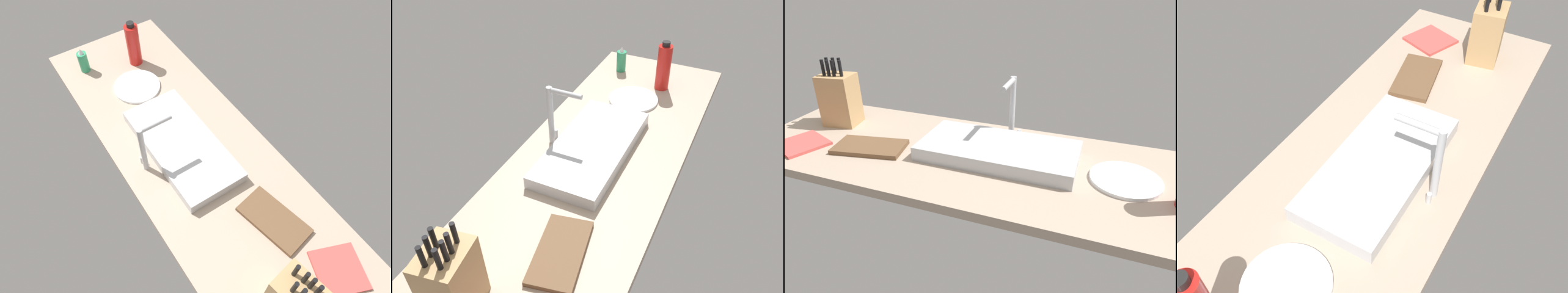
% 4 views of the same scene
% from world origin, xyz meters
% --- Properties ---
extents(countertop_slab, '(1.94, 0.64, 0.04)m').
position_xyz_m(countertop_slab, '(0.00, 0.00, 0.02)').
color(countertop_slab, tan).
rests_on(countertop_slab, ground).
extents(sink_basin, '(0.59, 0.28, 0.05)m').
position_xyz_m(sink_basin, '(0.05, 0.03, 0.06)').
color(sink_basin, '#B7BABF').
rests_on(sink_basin, countertop_slab).
extents(faucet, '(0.06, 0.15, 0.26)m').
position_xyz_m(faucet, '(0.05, 0.20, 0.19)').
color(faucet, '#B7BABF').
rests_on(faucet, countertop_slab).
extents(knife_block, '(0.16, 0.14, 0.30)m').
position_xyz_m(knife_block, '(-0.72, 0.09, 0.15)').
color(knife_block, tan).
rests_on(knife_block, countertop_slab).
extents(cutting_board, '(0.30, 0.20, 0.02)m').
position_xyz_m(cutting_board, '(-0.45, -0.08, 0.04)').
color(cutting_board, brown).
rests_on(cutting_board, countertop_slab).
extents(soap_bottle, '(0.05, 0.05, 0.14)m').
position_xyz_m(soap_bottle, '(0.77, 0.19, 0.10)').
color(soap_bottle, '#2D9966').
rests_on(soap_bottle, countertop_slab).
extents(water_bottle, '(0.07, 0.07, 0.25)m').
position_xyz_m(water_bottle, '(0.68, -0.07, 0.15)').
color(water_bottle, red).
rests_on(water_bottle, countertop_slab).
extents(dinner_plate, '(0.24, 0.24, 0.01)m').
position_xyz_m(dinner_plate, '(0.50, 0.02, 0.04)').
color(dinner_plate, white).
rests_on(dinner_plate, countertop_slab).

